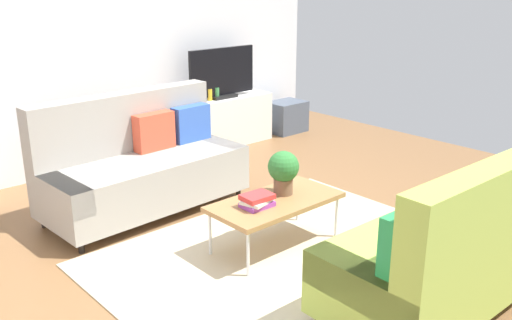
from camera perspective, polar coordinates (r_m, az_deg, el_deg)
ground_plane at (r=4.82m, az=0.67°, el=-8.24°), size 7.68×7.68×0.00m
wall_far at (r=6.68m, az=-16.09°, el=11.57°), size 6.40×0.12×2.90m
area_rug at (r=4.58m, az=3.25°, el=-9.70°), size 2.90×2.20×0.01m
couch_beige at (r=5.41m, az=-11.49°, el=-0.47°), size 1.94×0.92×1.10m
couch_green at (r=3.99m, az=19.54°, el=-8.26°), size 1.92×0.88×1.10m
coffee_table at (r=4.57m, az=2.00°, el=-4.35°), size 1.10×0.56×0.42m
tv_console at (r=7.41m, az=-3.47°, el=3.94°), size 1.40×0.44×0.64m
tv at (r=7.26m, az=-3.47°, el=8.75°), size 1.00×0.20×0.64m
storage_trunk at (r=8.07m, az=3.12°, el=4.42°), size 0.52×0.40×0.44m
potted_plant at (r=4.61m, az=2.80°, el=-1.00°), size 0.26×0.26×0.37m
table_book_0 at (r=4.42m, az=0.12°, el=-4.54°), size 0.24×0.18×0.04m
table_book_1 at (r=4.41m, az=0.12°, el=-4.16°), size 0.27×0.23×0.03m
table_book_2 at (r=4.39m, az=0.12°, el=-3.76°), size 0.25×0.19×0.04m
vase_0 at (r=7.02m, az=-7.51°, el=6.40°), size 0.12×0.12×0.17m
vase_1 at (r=7.13m, az=-6.29°, el=6.53°), size 0.11×0.11×0.14m
bottle_0 at (r=7.16m, az=-4.72°, el=6.63°), size 0.06×0.06×0.14m
bottle_1 at (r=7.23m, az=-4.01°, el=6.77°), size 0.06×0.06×0.15m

